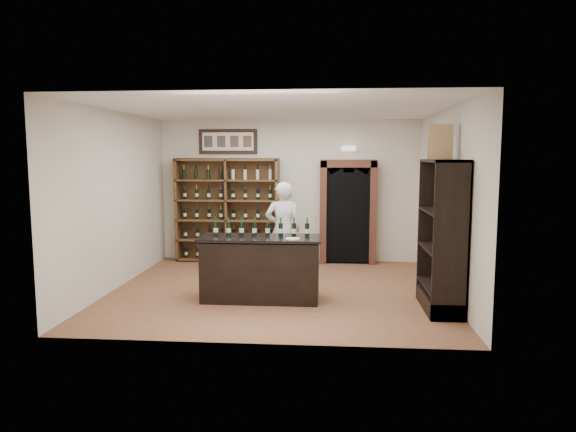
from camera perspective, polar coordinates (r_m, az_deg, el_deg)
The scene contains 22 objects.
floor at distance 8.74m, azimuth -1.18°, elevation -8.21°, with size 5.50×5.50×0.00m, color brown.
ceiling at distance 8.48m, azimuth -1.23°, elevation 11.78°, with size 5.50×5.50×0.00m, color white.
wall_back at distance 10.96m, azimuth 0.11°, elevation 2.79°, with size 5.50×0.04×3.00m, color beige.
wall_left at distance 9.18m, azimuth -18.56°, elevation 1.67°, with size 0.04×5.00×3.00m, color beige.
wall_right at distance 8.65m, azimuth 17.24°, elevation 1.43°, with size 0.04×5.00×3.00m, color beige.
wine_shelf at distance 11.01m, azimuth -6.71°, elevation 0.67°, with size 2.20×0.38×2.20m.
framed_picture at distance 11.09m, azimuth -6.68°, elevation 8.22°, with size 1.25×0.04×0.52m, color black.
arched_doorway at distance 10.80m, azimuth 6.67°, elevation 0.76°, with size 1.17×0.35×2.17m.
emergency_light at distance 10.83m, azimuth 6.74°, elevation 7.46°, with size 0.30×0.10×0.10m, color white.
tasting_counter at distance 8.07m, azimuth -3.04°, elevation -5.87°, with size 1.88×0.78×1.00m.
counter_bottle_0 at distance 8.15m, azimuth -8.04°, elevation -1.42°, with size 0.07×0.07×0.30m.
counter_bottle_1 at distance 8.10m, azimuth -6.62°, elevation -1.45°, with size 0.07×0.07×0.30m.
counter_bottle_2 at distance 8.07m, azimuth -5.19°, elevation -1.47°, with size 0.07×0.07×0.30m.
counter_bottle_3 at distance 8.03m, azimuth -3.74°, elevation -1.49°, with size 0.07×0.07×0.30m.
counter_bottle_4 at distance 8.01m, azimuth -2.28°, elevation -1.51°, with size 0.07×0.07×0.30m.
counter_bottle_5 at distance 7.98m, azimuth -0.82°, elevation -1.52°, with size 0.07×0.07×0.30m.
counter_bottle_6 at distance 7.97m, azimuth 0.66°, elevation -1.54°, with size 0.07×0.07×0.30m.
counter_bottle_7 at distance 7.96m, azimuth 2.14°, elevation -1.56°, with size 0.07×0.07×0.30m.
side_cabinet at distance 7.83m, azimuth 16.87°, elevation -4.60°, with size 0.48×1.20×2.20m.
shopkeeper at distance 9.41m, azimuth -0.55°, elevation -1.60°, with size 0.65×0.43×1.78m, color silver.
plate at distance 7.71m, azimuth 0.53°, elevation -2.55°, with size 0.22×0.22×0.02m, color silver.
wine_crate at distance 7.94m, azimuth 16.59°, elevation 7.92°, with size 0.36×0.15×0.51m, color #A37F56.
Camera 1 is at (0.86, -8.40, 2.26)m, focal length 32.00 mm.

